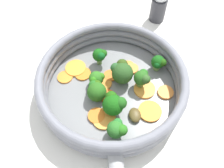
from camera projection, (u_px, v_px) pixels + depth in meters
The scene contains 28 objects.
ground_plane at pixel (112, 91), 0.49m from camera, with size 4.00×4.00×0.00m, color white.
skillet at pixel (112, 89), 0.48m from camera, with size 0.29×0.29×0.01m, color gray.
skillet_rim_wall at pixel (112, 81), 0.45m from camera, with size 0.31×0.31×0.06m.
skillet_rivet_left at pixel (99, 150), 0.40m from camera, with size 0.01×0.01×0.01m, color gray.
skillet_rivet_right at pixel (131, 149), 0.40m from camera, with size 0.01×0.01×0.01m, color gray.
carrot_slice_0 at pixel (103, 83), 0.48m from camera, with size 0.04×0.04×0.00m, color orange.
carrot_slice_1 at pixel (110, 76), 0.49m from camera, with size 0.03×0.03×0.00m, color orange.
carrot_slice_2 at pixel (104, 119), 0.43m from camera, with size 0.05×0.05×0.01m, color #F0993B.
carrot_slice_3 at pixel (165, 92), 0.47m from camera, with size 0.03×0.03×0.01m, color orange.
carrot_slice_4 at pixel (76, 68), 0.50m from camera, with size 0.05×0.05×0.01m, color gold.
carrot_slice_5 at pixel (145, 89), 0.47m from camera, with size 0.05×0.05×0.00m, color #EC973B.
carrot_slice_6 at pixel (96, 116), 0.44m from camera, with size 0.03×0.03×0.01m, color orange.
carrot_slice_7 at pixel (128, 66), 0.51m from camera, with size 0.03×0.03×0.01m, color orange.
carrot_slice_8 at pixel (150, 111), 0.44m from camera, with size 0.05×0.05×0.00m, color orange.
carrot_slice_9 at pixel (65, 77), 0.49m from camera, with size 0.03×0.03×0.00m, color orange.
carrot_slice_10 at pixel (83, 74), 0.50m from camera, with size 0.04×0.04×0.00m, color orange.
carrot_slice_11 at pixel (132, 69), 0.50m from camera, with size 0.03×0.03×0.01m, color orange.
carrot_slice_12 at pixel (107, 96), 0.46m from camera, with size 0.03×0.03×0.00m, color orange.
broccoli_floret_0 at pixel (100, 55), 0.49m from camera, with size 0.03×0.03×0.04m.
broccoli_floret_1 at pixel (117, 129), 0.40m from camera, with size 0.04×0.04×0.04m.
broccoli_floret_2 at pixel (121, 72), 0.46m from camera, with size 0.05×0.05×0.05m.
broccoli_floret_3 at pixel (96, 90), 0.44m from camera, with size 0.04×0.04×0.04m.
broccoli_floret_4 at pixel (142, 78), 0.45m from camera, with size 0.04×0.04×0.05m.
broccoli_floret_5 at pixel (158, 63), 0.49m from camera, with size 0.03×0.03×0.04m.
broccoli_floret_6 at pixel (96, 79), 0.46m from camera, with size 0.03×0.04×0.04m.
broccoli_floret_7 at pixel (114, 104), 0.42m from camera, with size 0.05×0.04×0.05m.
mushroom_piece_0 at pixel (135, 115), 0.43m from camera, with size 0.03×0.02×0.01m, color brown.
salt_shaker at pixel (159, 5), 0.58m from camera, with size 0.04×0.04×0.09m.
Camera 1 is at (-0.20, 0.16, 0.41)m, focal length 35.00 mm.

